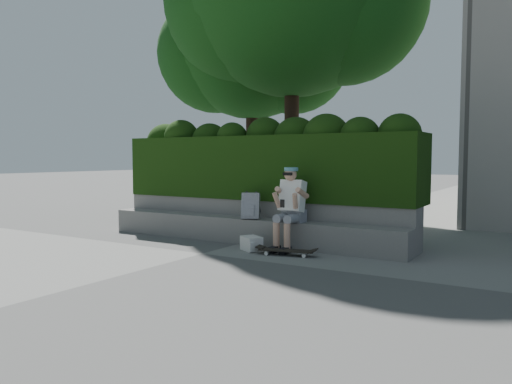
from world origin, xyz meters
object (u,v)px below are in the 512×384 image
Objects in this scene: backpack_plaid at (251,206)px; backpack_ground at (251,243)px; person at (291,205)px; skateboard at (286,251)px.

backpack_ground is (0.33, -0.50, -0.56)m from backpack_plaid.
backpack_ground is at bearing -140.36° from person.
skateboard is 0.70m from backpack_ground.
backpack_plaid reaches higher than skateboard.
person reaches higher than skateboard.
person is at bearing 98.60° from skateboard.
person reaches higher than backpack_ground.
skateboard is at bearing -69.04° from person.
skateboard is at bearing -53.94° from backpack_plaid.
backpack_plaid is at bearing 154.42° from backpack_ground.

